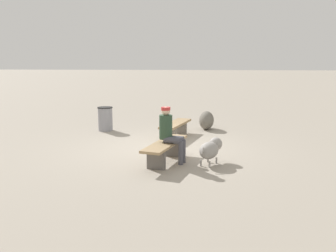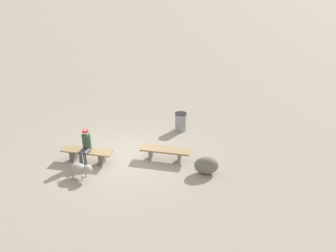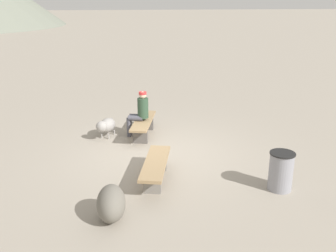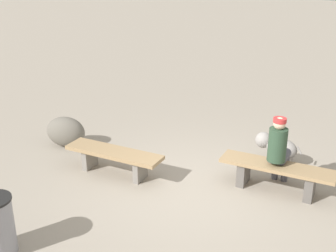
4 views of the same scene
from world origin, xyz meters
name	(u,v)px [view 1 (image 1 of 4)]	position (x,y,z in m)	size (l,w,h in m)	color
ground	(161,149)	(0.00, 0.00, -0.03)	(210.00, 210.00, 0.06)	#9E9384
bench_left	(176,126)	(-1.48, 0.23, 0.34)	(1.87, 0.85, 0.45)	gray
bench_right	(165,148)	(1.33, 0.30, 0.33)	(1.92, 0.87, 0.47)	#605B56
seated_person	(170,131)	(1.33, 0.40, 0.74)	(0.40, 0.61, 1.29)	#2D4733
dog	(211,149)	(1.33, 1.33, 0.35)	(0.86, 0.60, 0.56)	gray
trash_bin	(105,119)	(-2.18, -2.24, 0.40)	(0.51, 0.51, 0.80)	gray
boulder	(206,120)	(-2.87, 1.15, 0.31)	(0.51, 0.82, 0.63)	#6B665B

